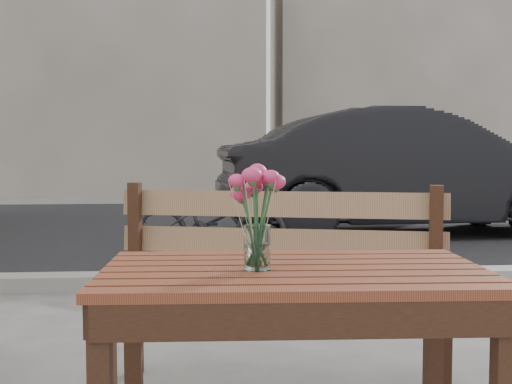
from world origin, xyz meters
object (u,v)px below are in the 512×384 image
(main_table, at_px, (294,306))
(parked_car, at_px, (406,172))
(bicycle, at_px, (211,219))
(main_vase, at_px, (257,204))

(main_table, height_order, parked_car, parked_car)
(main_table, distance_m, bicycle, 4.53)
(main_table, relative_size, bicycle, 0.80)
(main_vase, relative_size, bicycle, 0.21)
(main_table, relative_size, main_vase, 3.74)
(main_vase, relative_size, parked_car, 0.07)
(main_table, xyz_separation_m, main_vase, (-0.12, -0.02, 0.32))
(main_vase, height_order, parked_car, parked_car)
(parked_car, height_order, bicycle, parked_car)
(parked_car, distance_m, bicycle, 3.09)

